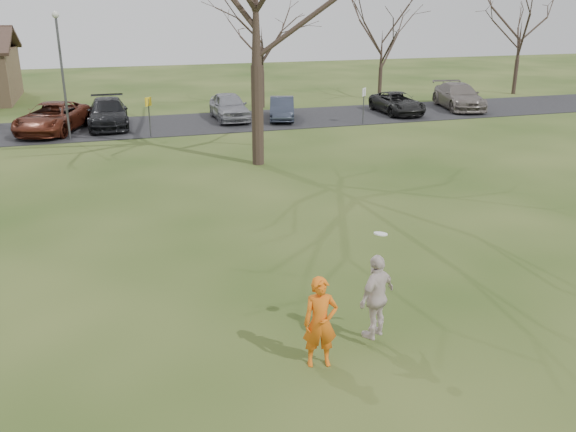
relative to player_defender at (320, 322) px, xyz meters
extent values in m
plane|color=#1E380F|center=(0.71, 0.46, -0.92)|extent=(120.00, 120.00, 0.00)
cube|color=black|center=(0.71, 25.46, -0.90)|extent=(62.00, 6.50, 0.04)
imported|color=orange|center=(0.00, 0.00, 0.00)|extent=(0.73, 0.54, 1.84)
imported|color=#522013|center=(-6.18, 25.13, -0.10)|extent=(4.34, 6.18, 1.57)
imported|color=black|center=(-3.29, 25.83, -0.11)|extent=(2.27, 5.35, 1.54)
imported|color=gray|center=(3.63, 25.95, -0.09)|extent=(1.88, 4.65, 1.58)
imported|color=#292F3D|center=(6.64, 25.10, -0.22)|extent=(2.45, 4.22, 1.31)
imported|color=black|center=(14.14, 25.01, -0.23)|extent=(2.25, 4.73, 1.30)
imported|color=slate|center=(18.83, 25.53, -0.08)|extent=(3.32, 5.85, 1.60)
imported|color=beige|center=(1.35, 0.39, 0.16)|extent=(1.14, 0.92, 1.81)
cylinder|color=white|center=(1.35, 0.37, 1.53)|extent=(0.27, 0.27, 0.08)
cylinder|color=#47474C|center=(-5.29, 22.96, 2.08)|extent=(0.12, 0.12, 6.00)
sphere|color=beige|center=(-5.29, 22.96, 5.18)|extent=(0.34, 0.34, 0.34)
cylinder|color=#47474C|center=(-1.29, 22.46, 0.08)|extent=(0.06, 0.06, 2.00)
cube|color=yellow|center=(-1.29, 22.46, 0.93)|extent=(0.35, 0.35, 0.45)
cylinder|color=#47474C|center=(10.71, 22.46, 0.08)|extent=(0.06, 0.06, 2.00)
cube|color=silver|center=(10.71, 22.46, 0.93)|extent=(0.35, 0.35, 0.45)
camera|label=1|loc=(-3.60, -9.69, 5.80)|focal=38.11mm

